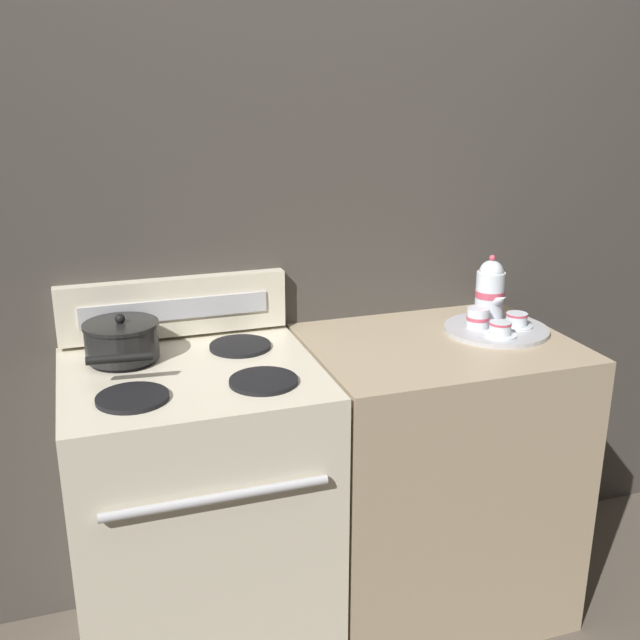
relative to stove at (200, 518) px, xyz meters
name	(u,v)px	position (x,y,z in m)	size (l,w,h in m)	color
ground_plane	(328,618)	(0.40, 0.00, -0.46)	(6.00, 6.00, 0.00)	brown
wall_back	(296,267)	(0.40, 0.33, 0.64)	(6.00, 0.05, 2.20)	#423D38
stove	(200,518)	(0.00, 0.00, 0.00)	(0.70, 0.65, 0.93)	beige
control_panel	(174,307)	(0.00, 0.28, 0.56)	(0.68, 0.05, 0.18)	beige
side_counter	(433,476)	(0.75, 0.00, 0.00)	(0.79, 0.62, 0.92)	tan
saucepan	(122,340)	(-0.17, 0.14, 0.52)	(0.21, 0.31, 0.13)	black
serving_tray	(496,329)	(0.96, 0.03, 0.46)	(0.32, 0.32, 0.01)	#B2B2B7
teapot	(490,290)	(0.98, 0.11, 0.57)	(0.09, 0.15, 0.21)	silver
teacup_left	(500,329)	(0.93, -0.05, 0.49)	(0.10, 0.10, 0.04)	silver
teacup_right	(517,320)	(1.02, 0.01, 0.49)	(0.10, 0.10, 0.04)	silver
creamer_jug	(478,318)	(0.90, 0.05, 0.50)	(0.07, 0.07, 0.06)	silver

